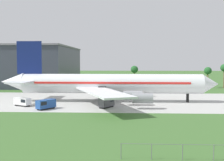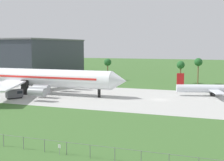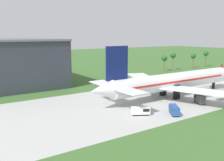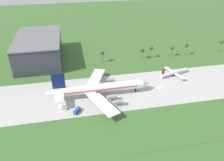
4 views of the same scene
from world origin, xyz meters
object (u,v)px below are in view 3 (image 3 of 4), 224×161
jet_airliner (173,82)px  fuel_truck (141,111)px  baggage_tug (174,110)px  catering_van (199,99)px  terminal_building (11,60)px

jet_airliner → fuel_truck: 26.32m
baggage_tug → catering_van: catering_van is taller
jet_airliner → fuel_truck: (-23.88, -10.13, -4.44)m
jet_airliner → terminal_building: size_ratio=1.13×
terminal_building → fuel_truck: bearing=-76.2°
baggage_tug → jet_airliner: bearing=44.0°
terminal_building → baggage_tug: bearing=-71.7°
jet_airliner → terminal_building: (-42.35, 64.84, 4.75)m
baggage_tug → catering_van: bearing=12.8°
catering_van → fuel_truck: bearing=176.6°
catering_van → jet_airliner: bearing=92.0°
jet_airliner → terminal_building: bearing=123.2°
baggage_tug → terminal_building: (-26.55, 80.08, 9.08)m
jet_airliner → baggage_tug: bearing=-136.0°
baggage_tug → terminal_building: size_ratio=0.09×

